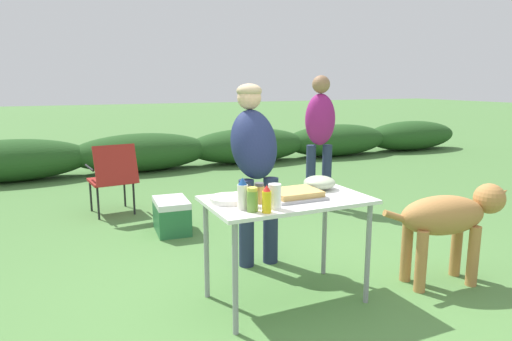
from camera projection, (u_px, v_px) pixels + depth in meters
ground_plane at (285, 299)px, 3.23m from camera, size 60.00×60.00×0.00m
shrub_hedge at (142, 152)px, 7.82m from camera, size 14.40×0.90×0.65m
folding_table at (287, 209)px, 3.10m from camera, size 1.10×0.64×0.74m
food_tray at (295, 194)px, 3.08m from camera, size 0.36×0.30×0.06m
plate_stack at (229, 199)px, 2.99m from camera, size 0.26×0.26×0.04m
mixing_bowl at (319, 183)px, 3.34m from camera, size 0.23×0.23×0.10m
paper_cup_stack at (275, 196)px, 2.82m from camera, size 0.08×0.08×0.16m
relish_jar at (252, 200)px, 2.76m from camera, size 0.07×0.07×0.15m
spice_jar at (259, 193)px, 2.95m from camera, size 0.07×0.07×0.13m
mustard_bottle at (267, 200)px, 2.73m from camera, size 0.06×0.06×0.17m
mayo_bottle at (243, 194)px, 2.80m from camera, size 0.07×0.07×0.20m
bbq_sauce_bottle at (249, 195)px, 2.88m from camera, size 0.06×0.06×0.15m
standing_person_in_red_jacket at (254, 155)px, 3.78m from camera, size 0.42×0.51×1.50m
standing_person_in_olive_jacket at (320, 129)px, 5.47m from camera, size 0.43×0.36×1.59m
dog at (450, 218)px, 3.41m from camera, size 1.06×0.42×0.76m
camp_chair_green_behind_table at (113, 175)px, 5.19m from camera, size 0.53×0.64×0.83m
cooler_box at (172, 216)px, 4.66m from camera, size 0.36×0.50×0.34m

